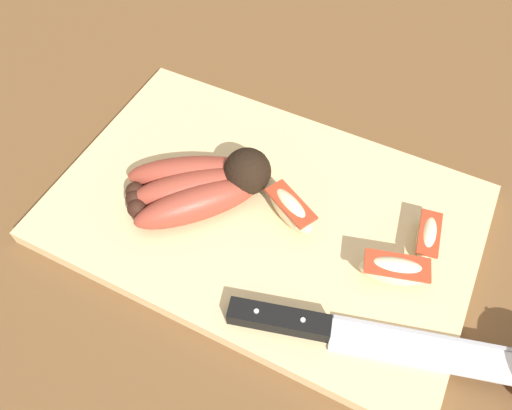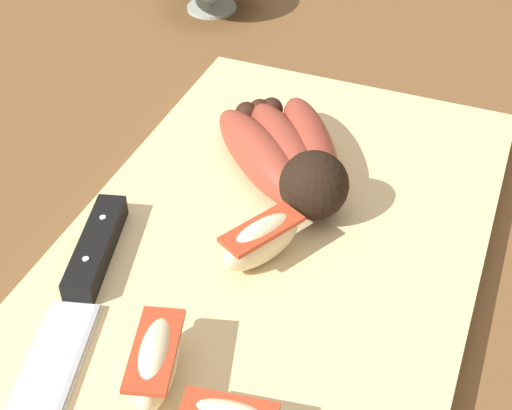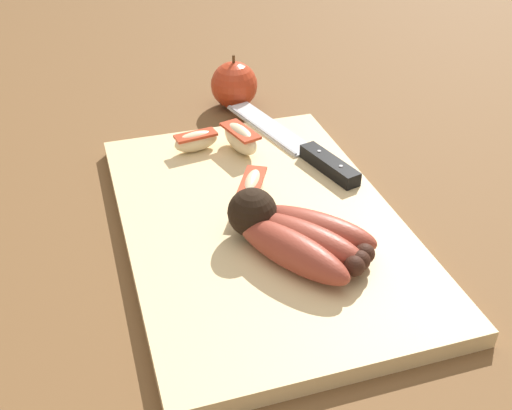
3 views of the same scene
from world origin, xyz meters
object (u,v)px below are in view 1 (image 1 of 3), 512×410
(chefs_knife, at_px, (329,329))
(apple_wedge_far, at_px, (395,271))
(apple_wedge_near, at_px, (290,210))
(apple_wedge_middle, at_px, (427,237))
(banana_bunch, at_px, (202,185))

(chefs_knife, height_order, apple_wedge_far, apple_wedge_far)
(apple_wedge_near, distance_m, apple_wedge_middle, 0.15)
(apple_wedge_middle, xyz_separation_m, apple_wedge_far, (0.02, 0.06, 0.00))
(apple_wedge_near, bearing_deg, chefs_knife, 130.45)
(banana_bunch, distance_m, apple_wedge_near, 0.10)
(banana_bunch, bearing_deg, chefs_knife, 155.14)
(apple_wedge_far, bearing_deg, apple_wedge_middle, -108.54)
(chefs_knife, xyz_separation_m, apple_wedge_middle, (-0.06, -0.14, 0.01))
(banana_bunch, bearing_deg, apple_wedge_near, -171.70)
(apple_wedge_near, bearing_deg, apple_wedge_far, 170.38)
(banana_bunch, height_order, apple_wedge_middle, banana_bunch)
(chefs_knife, relative_size, apple_wedge_middle, 4.36)
(banana_bunch, relative_size, chefs_knife, 0.59)
(chefs_knife, height_order, apple_wedge_middle, apple_wedge_middle)
(apple_wedge_middle, height_order, apple_wedge_far, apple_wedge_far)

